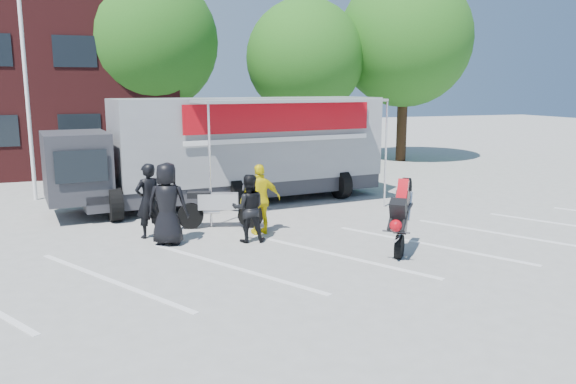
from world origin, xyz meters
TOP-DOWN VIEW (x-y plane):
  - ground at (0.00, 0.00)m, footprint 100.00×100.00m
  - parking_bay_lines at (0.00, 1.00)m, footprint 18.09×13.33m
  - flagpole at (-6.24, 10.00)m, footprint 1.61×0.12m
  - tree_left at (-2.00, 16.00)m, footprint 6.12×6.12m
  - tree_mid at (5.00, 15.00)m, footprint 5.44×5.44m
  - tree_right at (10.00, 14.50)m, footprint 6.46×6.46m
  - transporter_truck at (-0.37, 7.43)m, footprint 10.89×6.12m
  - parked_motorcycle at (-1.65, 4.26)m, footprint 2.41×1.38m
  - stunt_bike_rider at (1.76, 0.82)m, footprint 1.60×1.68m
  - spectator_leather_a at (-3.17, 3.17)m, footprint 1.11×0.93m
  - spectator_leather_b at (-3.52, 3.96)m, footprint 0.79×0.66m
  - spectator_leather_c at (-1.33, 2.75)m, footprint 0.91×0.78m
  - spectator_hivis at (-0.84, 3.34)m, footprint 1.04×0.44m

SIDE VIEW (x-z plane):
  - ground at x=0.00m, z-range 0.00..0.00m
  - transporter_truck at x=-0.37m, z-range -1.66..1.66m
  - parked_motorcycle at x=-1.65m, z-range -0.60..0.60m
  - stunt_bike_rider at x=1.76m, z-range -0.93..0.93m
  - parking_bay_lines at x=0.00m, z-range 0.00..0.01m
  - spectator_leather_c at x=-1.33m, z-range 0.00..1.63m
  - spectator_hivis at x=-0.84m, z-range 0.00..1.77m
  - spectator_leather_b at x=-3.52m, z-range 0.00..1.84m
  - spectator_leather_a at x=-3.17m, z-range 0.00..1.95m
  - tree_mid at x=5.00m, z-range 1.10..8.78m
  - flagpole at x=-6.24m, z-range 1.05..9.05m
  - tree_left at x=-2.00m, z-range 1.25..9.89m
  - tree_right at x=10.00m, z-range 1.32..10.44m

